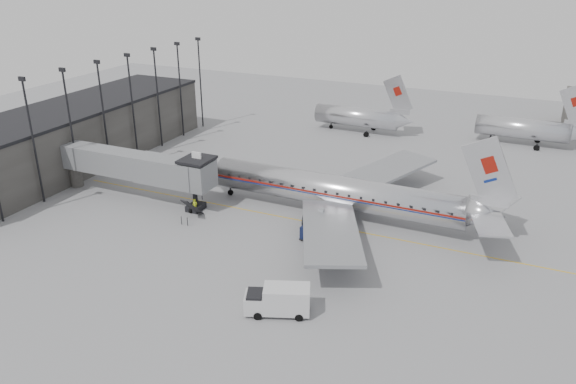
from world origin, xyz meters
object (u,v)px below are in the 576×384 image
at_px(airliner, 340,192).
at_px(baggage_cart_white, 290,299).
at_px(service_van, 278,300).
at_px(baggage_cart_navy, 311,233).
at_px(ramp_worker, 195,206).

relative_size(airliner, baggage_cart_white, 18.04).
height_order(service_van, baggage_cart_white, service_van).
relative_size(baggage_cart_navy, ramp_worker, 1.33).
bearing_deg(service_van, baggage_cart_white, 47.09).
height_order(baggage_cart_navy, baggage_cart_white, baggage_cart_navy).
bearing_deg(ramp_worker, airliner, 7.53).
bearing_deg(airliner, service_van, -84.43).
xyz_separation_m(service_van, baggage_cart_white, (0.50, 1.25, -0.51)).
distance_m(baggage_cart_navy, baggage_cart_white, 12.36).
height_order(airliner, service_van, airliner).
bearing_deg(ramp_worker, baggage_cart_white, -49.22).
relative_size(service_van, baggage_cart_white, 2.83).
distance_m(airliner, baggage_cart_navy, 7.34).
distance_m(baggage_cart_navy, ramp_worker, 15.03).
height_order(baggage_cart_navy, ramp_worker, ramp_worker).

